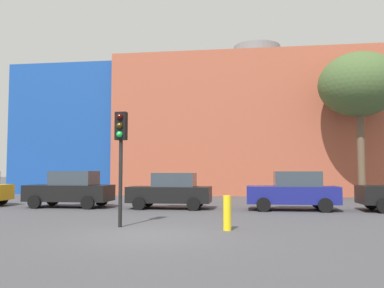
{
  "coord_description": "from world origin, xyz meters",
  "views": [
    {
      "loc": [
        2.87,
        -11.11,
        1.77
      ],
      "look_at": [
        0.11,
        8.7,
        3.09
      ],
      "focal_mm": 38.09,
      "sensor_mm": 36.0,
      "label": 1
    }
  ],
  "objects_px": {
    "parked_car_2": "(171,191)",
    "traffic_light_island": "(121,142)",
    "parked_car_3": "(293,191)",
    "parked_car_1": "(71,189)",
    "bollard_yellow_0": "(227,213)",
    "bare_tree_0": "(359,85)"
  },
  "relations": [
    {
      "from": "parked_car_3",
      "to": "traffic_light_island",
      "type": "height_order",
      "value": "traffic_light_island"
    },
    {
      "from": "parked_car_1",
      "to": "traffic_light_island",
      "type": "bearing_deg",
      "value": 125.47
    },
    {
      "from": "traffic_light_island",
      "to": "parked_car_2",
      "type": "bearing_deg",
      "value": 178.82
    },
    {
      "from": "traffic_light_island",
      "to": "bare_tree_0",
      "type": "xyz_separation_m",
      "value": [
        10.92,
        13.74,
        4.41
      ]
    },
    {
      "from": "parked_car_1",
      "to": "traffic_light_island",
      "type": "distance_m",
      "value": 8.06
    },
    {
      "from": "traffic_light_island",
      "to": "bollard_yellow_0",
      "type": "height_order",
      "value": "traffic_light_island"
    },
    {
      "from": "traffic_light_island",
      "to": "bollard_yellow_0",
      "type": "bearing_deg",
      "value": 88.04
    },
    {
      "from": "parked_car_2",
      "to": "traffic_light_island",
      "type": "distance_m",
      "value": 6.67
    },
    {
      "from": "parked_car_1",
      "to": "bollard_yellow_0",
      "type": "height_order",
      "value": "parked_car_1"
    },
    {
      "from": "parked_car_2",
      "to": "bare_tree_0",
      "type": "bearing_deg",
      "value": -145.06
    },
    {
      "from": "parked_car_1",
      "to": "parked_car_3",
      "type": "relative_size",
      "value": 1.01
    },
    {
      "from": "parked_car_3",
      "to": "traffic_light_island",
      "type": "relative_size",
      "value": 1.1
    },
    {
      "from": "parked_car_1",
      "to": "parked_car_3",
      "type": "xyz_separation_m",
      "value": [
        10.58,
        0.0,
        -0.01
      ]
    },
    {
      "from": "bollard_yellow_0",
      "to": "traffic_light_island",
      "type": "bearing_deg",
      "value": 175.59
    },
    {
      "from": "traffic_light_island",
      "to": "parked_car_3",
      "type": "bearing_deg",
      "value": 139.15
    },
    {
      "from": "parked_car_1",
      "to": "bare_tree_0",
      "type": "distance_m",
      "value": 18.23
    },
    {
      "from": "parked_car_3",
      "to": "traffic_light_island",
      "type": "distance_m",
      "value": 8.98
    },
    {
      "from": "parked_car_2",
      "to": "traffic_light_island",
      "type": "xyz_separation_m",
      "value": [
        -0.41,
        -6.4,
        1.86
      ]
    },
    {
      "from": "bare_tree_0",
      "to": "bollard_yellow_0",
      "type": "bearing_deg",
      "value": -118.25
    },
    {
      "from": "bollard_yellow_0",
      "to": "parked_car_2",
      "type": "bearing_deg",
      "value": 114.19
    },
    {
      "from": "parked_car_1",
      "to": "bollard_yellow_0",
      "type": "bearing_deg",
      "value": 140.07
    },
    {
      "from": "traffic_light_island",
      "to": "bollard_yellow_0",
      "type": "xyz_separation_m",
      "value": [
        3.4,
        -0.26,
        -2.17
      ]
    }
  ]
}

